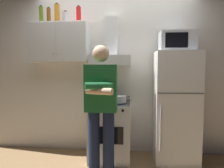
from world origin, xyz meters
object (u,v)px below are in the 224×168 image
Objects in this scene: bottle_beer_brown at (49,16)px; bottle_liquor_amber at (57,14)px; range_hood at (111,53)px; cooking_pot at (118,99)px; bottle_olive_oil at (41,15)px; stove_oven at (110,130)px; bottle_canister_steel at (66,18)px; bottle_soda_red at (79,15)px; person_standing at (101,107)px; microwave at (177,42)px; refrigerator at (175,107)px; upper_cabinet at (60,43)px.

bottle_liquor_amber is (0.12, 0.04, 0.03)m from bottle_beer_brown.
range_hood is 0.73m from cooking_pot.
bottle_olive_oil is (-1.07, -0.02, 0.58)m from range_hood.
stove_oven is 4.58× the size of bottle_canister_steel.
bottle_beer_brown reaches higher than cooking_pot.
bottle_soda_red is 0.22m from bottle_canister_steel.
person_standing is at bearing -110.30° from cooking_pot.
bottle_liquor_amber reaches higher than microwave.
bottle_olive_oil reaches higher than bottle_beer_brown.
bottle_beer_brown is (-0.91, 0.73, 1.26)m from person_standing.
bottle_canister_steel is at bearing 130.70° from person_standing.
bottle_soda_red reaches higher than stove_oven.
bottle_beer_brown is at bearing 179.57° from bottle_soda_red.
refrigerator is 2.35m from bottle_beer_brown.
bottle_liquor_amber is (-0.84, 0.04, 0.60)m from range_hood.
range_hood is 2.41× the size of bottle_liquor_amber.
bottle_soda_red is 1.31× the size of bottle_canister_steel.
range_hood is (0.00, 0.13, 1.16)m from stove_oven.
stove_oven is 3.49× the size of bottle_soda_red.
bottle_beer_brown is 0.78× the size of bottle_liquor_amber.
bottle_olive_oil is at bearing -175.66° from upper_cabinet.
range_hood is at bearing -2.46° from bottle_liquor_amber.
bottle_soda_red is (-1.44, 0.12, 1.37)m from refrigerator.
stove_oven is (0.80, -0.13, -1.32)m from upper_cabinet.
cooking_pot is 1.19× the size of bottle_olive_oil.
upper_cabinet is 2.89× the size of bottle_liquor_amber.
range_hood is at bearing 86.09° from person_standing.
microwave is at bearing -3.48° from upper_cabinet.
bottle_soda_red is (0.31, -0.01, 0.42)m from upper_cabinet.
bottle_canister_steel is (-1.66, 0.14, 0.40)m from microwave.
cooking_pot is at bearing -14.73° from upper_cabinet.
bottle_olive_oil is 0.24m from bottle_liquor_amber.
bottle_canister_steel is (-0.71, 0.03, 0.54)m from range_hood.
bottle_olive_oil is (-2.02, 0.09, 0.44)m from microwave.
stove_oven is at bearing -5.56° from bottle_olive_oil.
refrigerator is 5.03× the size of cooking_pot.
bottle_canister_steel is (-0.71, 0.16, 1.71)m from stove_oven.
upper_cabinet reaches higher than person_standing.
bottle_beer_brown is at bearing -170.92° from bottle_canister_steel.
refrigerator is 2.45m from bottle_olive_oil.
stove_oven is at bearing -90.00° from range_hood.
bottle_beer_brown reaches higher than bottle_canister_steel.
bottle_canister_steel is at bearing -0.98° from bottle_liquor_amber.
bottle_soda_red is 0.58m from bottle_olive_oil.
bottle_canister_steel reaches higher than refrigerator.
microwave is at bearing -4.88° from bottle_canister_steel.
bottle_olive_oil is at bearing -171.26° from bottle_canister_steel.
cooking_pot is (0.18, 0.49, 0.02)m from person_standing.
bottle_canister_steel is at bearing 177.26° from range_hood.
microwave is 1.71m from bottle_canister_steel.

